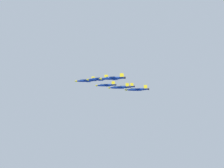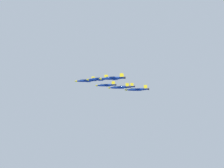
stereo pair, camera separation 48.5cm
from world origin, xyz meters
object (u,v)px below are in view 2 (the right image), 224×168
(jet_right_outer, at_px, (125,87))
(jet_trailing, at_px, (137,89))
(jet_right_wingman, at_px, (106,85))
(jet_left_outer, at_px, (113,78))
(jet_slot_rear, at_px, (119,87))
(jet_left_wingman, at_px, (98,79))
(jet_lead, at_px, (86,81))

(jet_right_outer, relative_size, jet_trailing, 0.97)
(jet_right_wingman, bearing_deg, jet_left_outer, 110.88)
(jet_slot_rear, bearing_deg, jet_left_outer, 91.09)
(jet_left_outer, height_order, jet_right_outer, jet_right_outer)
(jet_left_outer, relative_size, jet_trailing, 1.00)
(jet_right_wingman, height_order, jet_left_outer, jet_right_wingman)
(jet_left_outer, distance_m, jet_trailing, 28.07)
(jet_left_wingman, relative_size, jet_right_outer, 1.00)
(jet_left_wingman, relative_size, jet_left_outer, 0.97)
(jet_left_outer, xyz_separation_m, jet_slot_rear, (20.05, -12.95, -2.41))
(jet_left_outer, height_order, jet_trailing, jet_left_outer)
(jet_lead, distance_m, jet_left_outer, 37.09)
(jet_left_wingman, xyz_separation_m, jet_right_wingman, (20.05, -12.95, -0.34))
(jet_lead, relative_size, jet_right_outer, 1.00)
(jet_right_outer, bearing_deg, jet_right_wingman, 41.23)
(jet_left_outer, relative_size, jet_slot_rear, 1.05)
(jet_right_wingman, relative_size, jet_right_outer, 1.00)
(jet_left_wingman, xyz_separation_m, jet_trailing, (-5.21, -30.06, -7.05))
(jet_lead, distance_m, jet_right_wingman, 18.55)
(jet_left_wingman, xyz_separation_m, jet_left_outer, (-17.64, -5.32, -2.41))
(jet_slot_rear, bearing_deg, jet_trailing, -178.91)
(jet_lead, xyz_separation_m, jet_left_outer, (-35.28, -10.63, -4.24))
(jet_lead, height_order, jet_trailing, jet_lead)
(jet_left_wingman, height_order, jet_right_outer, jet_left_wingman)
(jet_right_wingman, height_order, jet_slot_rear, jet_right_wingman)
(jet_right_wingman, distance_m, jet_left_outer, 38.50)
(jet_lead, xyz_separation_m, jet_left_wingman, (-17.64, -5.32, -1.83))
(jet_lead, xyz_separation_m, jet_slot_rear, (-15.23, -23.58, -6.65))
(jet_left_outer, relative_size, jet_right_outer, 1.03)
(jet_right_outer, bearing_deg, jet_left_wingman, 69.46)
(jet_lead, bearing_deg, jet_left_outer, 138.89)
(jet_left_wingman, bearing_deg, jet_right_outer, -111.98)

